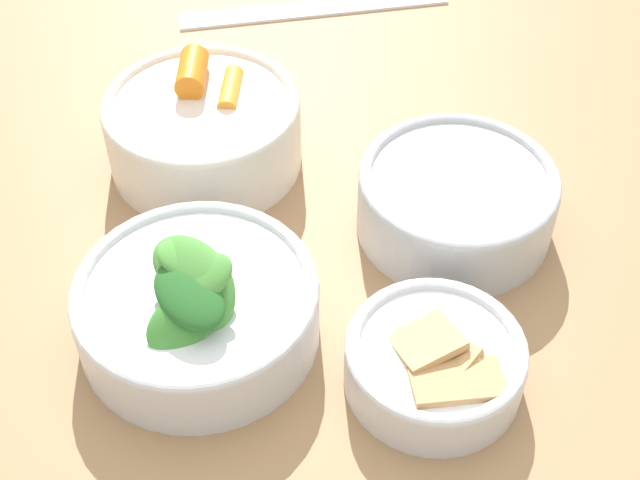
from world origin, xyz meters
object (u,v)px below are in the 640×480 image
object	(u,v)px
bowl_carrots	(204,128)
bowl_cookies	(435,361)
bowl_greens	(197,306)
bowl_beans_hotdog	(455,202)
ruler	(315,9)

from	to	relation	value
bowl_carrots	bowl_cookies	world-z (taller)	bowl_carrots
bowl_carrots	bowl_greens	world-z (taller)	bowl_greens
bowl_beans_hotdog	bowl_cookies	bearing A→B (deg)	-104.14
bowl_beans_hotdog	ruler	world-z (taller)	bowl_beans_hotdog
bowl_beans_hotdog	ruler	distance (m)	0.34
bowl_cookies	ruler	size ratio (longest dim) A/B	0.43
bowl_beans_hotdog	bowl_cookies	distance (m)	0.15
bowl_carrots	bowl_beans_hotdog	size ratio (longest dim) A/B	1.06
bowl_greens	bowl_cookies	bearing A→B (deg)	-17.17
bowl_greens	bowl_beans_hotdog	bearing A→B (deg)	26.44
bowl_greens	bowl_carrots	bearing A→B (deg)	90.56
bowl_carrots	ruler	xyz separation A→B (m)	(0.10, 0.23, -0.03)
bowl_beans_hotdog	bowl_cookies	xyz separation A→B (m)	(-0.04, -0.15, -0.00)
bowl_cookies	ruler	world-z (taller)	bowl_cookies
ruler	bowl_carrots	bearing A→B (deg)	-114.04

